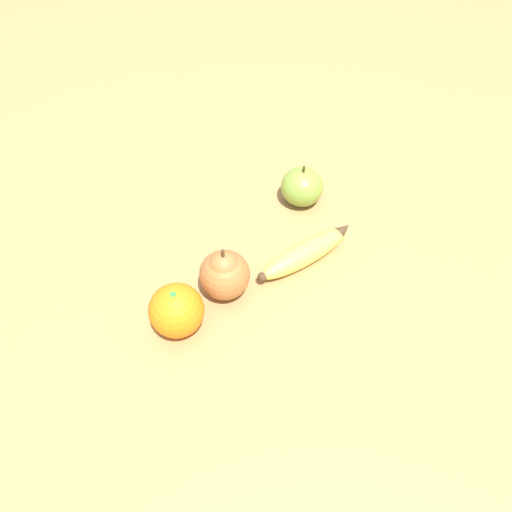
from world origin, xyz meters
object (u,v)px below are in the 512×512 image
(orange, at_px, (177,310))
(apple, at_px, (302,187))
(banana, at_px, (306,253))
(pear, at_px, (224,273))

(orange, bearing_deg, apple, -122.85)
(orange, relative_size, apple, 1.00)
(orange, bearing_deg, banana, -143.76)
(pear, bearing_deg, banana, -151.36)
(orange, bearing_deg, pear, -132.07)
(pear, distance_m, apple, 0.24)
(banana, height_order, pear, pear)
(apple, bearing_deg, banana, 93.07)
(banana, xyz_separation_m, apple, (0.01, -0.14, 0.01))
(banana, bearing_deg, pear, 170.38)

